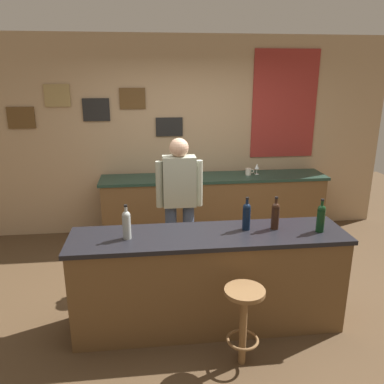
% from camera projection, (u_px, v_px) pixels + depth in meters
% --- Properties ---
extents(ground_plane, '(10.00, 10.00, 0.00)m').
position_uv_depth(ground_plane, '(202.00, 299.00, 4.06)').
color(ground_plane, '#4C3823').
extents(back_wall, '(6.00, 0.09, 2.80)m').
position_uv_depth(back_wall, '(185.00, 136.00, 5.57)').
color(back_wall, tan).
rests_on(back_wall, ground_plane).
extents(bar_counter, '(2.47, 0.60, 0.92)m').
position_uv_depth(bar_counter, '(209.00, 280.00, 3.54)').
color(bar_counter, brown).
rests_on(bar_counter, ground_plane).
extents(side_counter, '(3.17, 0.56, 0.90)m').
position_uv_depth(side_counter, '(214.00, 206.00, 5.53)').
color(side_counter, brown).
rests_on(side_counter, ground_plane).
extents(bartender, '(0.52, 0.21, 1.62)m').
position_uv_depth(bartender, '(179.00, 199.00, 4.31)').
color(bartender, '#384766').
rests_on(bartender, ground_plane).
extents(bar_stool, '(0.32, 0.32, 0.68)m').
position_uv_depth(bar_stool, '(244.00, 314.00, 3.04)').
color(bar_stool, brown).
rests_on(bar_stool, ground_plane).
extents(wine_bottle_a, '(0.07, 0.07, 0.31)m').
position_uv_depth(wine_bottle_a, '(127.00, 224.00, 3.27)').
color(wine_bottle_a, '#999E99').
rests_on(wine_bottle_a, bar_counter).
extents(wine_bottle_b, '(0.07, 0.07, 0.31)m').
position_uv_depth(wine_bottle_b, '(247.00, 215.00, 3.47)').
color(wine_bottle_b, black).
rests_on(wine_bottle_b, bar_counter).
extents(wine_bottle_c, '(0.07, 0.07, 0.31)m').
position_uv_depth(wine_bottle_c, '(275.00, 215.00, 3.48)').
color(wine_bottle_c, black).
rests_on(wine_bottle_c, bar_counter).
extents(wine_bottle_d, '(0.07, 0.07, 0.31)m').
position_uv_depth(wine_bottle_d, '(321.00, 217.00, 3.42)').
color(wine_bottle_d, black).
rests_on(wine_bottle_d, bar_counter).
extents(wine_glass_a, '(0.07, 0.07, 0.16)m').
position_uv_depth(wine_glass_a, '(185.00, 169.00, 5.37)').
color(wine_glass_a, silver).
rests_on(wine_glass_a, side_counter).
extents(wine_glass_b, '(0.07, 0.07, 0.16)m').
position_uv_depth(wine_glass_b, '(257.00, 167.00, 5.48)').
color(wine_glass_b, silver).
rests_on(wine_glass_b, side_counter).
extents(coffee_mug, '(0.13, 0.08, 0.09)m').
position_uv_depth(coffee_mug, '(248.00, 172.00, 5.46)').
color(coffee_mug, silver).
rests_on(coffee_mug, side_counter).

